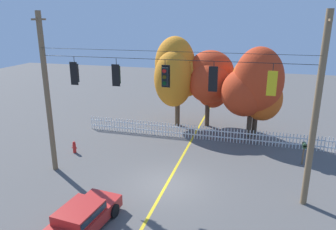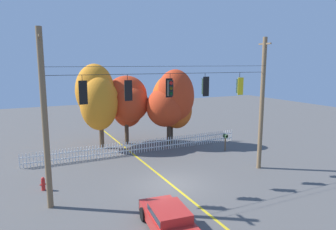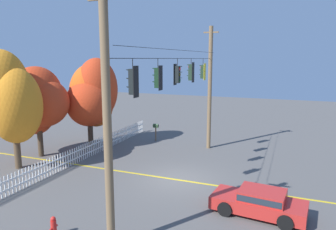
{
  "view_description": "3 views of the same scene",
  "coord_description": "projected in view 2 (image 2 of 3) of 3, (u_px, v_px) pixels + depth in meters",
  "views": [
    {
      "loc": [
        4.23,
        -15.0,
        8.73
      ],
      "look_at": [
        0.1,
        -0.09,
        4.0
      ],
      "focal_mm": 34.14,
      "sensor_mm": 36.0,
      "label": 1
    },
    {
      "loc": [
        -7.91,
        -16.01,
        7.37
      ],
      "look_at": [
        -0.28,
        -0.15,
        4.39
      ],
      "focal_mm": 32.73,
      "sensor_mm": 36.0,
      "label": 2
    },
    {
      "loc": [
        -15.85,
        -5.77,
        6.77
      ],
      "look_at": [
        -0.94,
        0.19,
        3.88
      ],
      "focal_mm": 33.57,
      "sensor_mm": 36.0,
      "label": 3
    }
  ],
  "objects": [
    {
      "name": "autumn_maple_mid",
      "position": [
        128.0,
        101.0,
        27.84
      ],
      "size": [
        3.81,
        3.9,
        6.27
      ],
      "color": "#473828",
      "rests_on": "ground"
    },
    {
      "name": "roadside_mailbox",
      "position": [
        225.0,
        137.0,
        25.93
      ],
      "size": [
        0.25,
        0.44,
        1.44
      ],
      "color": "brown",
      "rests_on": "ground"
    },
    {
      "name": "white_picket_fence",
      "position": [
        142.0,
        146.0,
        25.47
      ],
      "size": [
        18.44,
        0.06,
        1.07
      ],
      "color": "white",
      "rests_on": "ground"
    },
    {
      "name": "signal_support_span",
      "position": [
        171.0,
        110.0,
        18.07
      ],
      "size": [
        14.23,
        1.1,
        9.09
      ],
      "color": "brown",
      "rests_on": "ground"
    },
    {
      "name": "traffic_signal_northbound_secondary",
      "position": [
        128.0,
        90.0,
        16.71
      ],
      "size": [
        0.43,
        0.38,
        1.44
      ],
      "color": "black"
    },
    {
      "name": "fire_hydrant",
      "position": [
        43.0,
        184.0,
        17.91
      ],
      "size": [
        0.38,
        0.22,
        0.81
      ],
      "color": "red",
      "rests_on": "ground"
    },
    {
      "name": "traffic_signal_northbound_primary",
      "position": [
        83.0,
        92.0,
        15.68
      ],
      "size": [
        0.43,
        0.38,
        1.5
      ],
      "color": "black"
    },
    {
      "name": "traffic_signal_westbound_side",
      "position": [
        205.0,
        86.0,
        18.82
      ],
      "size": [
        0.43,
        0.38,
        1.42
      ],
      "color": "black"
    },
    {
      "name": "lane_centerline_stripe",
      "position": [
        171.0,
        184.0,
        18.84
      ],
      "size": [
        0.16,
        36.0,
        0.01
      ],
      "primitive_type": "cube",
      "color": "gold",
      "rests_on": "ground"
    },
    {
      "name": "traffic_signal_eastbound_side",
      "position": [
        170.0,
        88.0,
        17.82
      ],
      "size": [
        0.43,
        0.38,
        1.4
      ],
      "color": "black"
    },
    {
      "name": "parked_car",
      "position": [
        169.0,
        218.0,
        13.5
      ],
      "size": [
        2.14,
        4.16,
        1.15
      ],
      "color": "red",
      "rests_on": "ground"
    },
    {
      "name": "traffic_signal_southbound_primary",
      "position": [
        239.0,
        86.0,
        19.96
      ],
      "size": [
        0.43,
        0.38,
        1.46
      ],
      "color": "black"
    },
    {
      "name": "autumn_maple_far_west",
      "position": [
        173.0,
        104.0,
        27.77
      ],
      "size": [
        3.8,
        3.09,
        6.38
      ],
      "color": "#473828",
      "rests_on": "ground"
    },
    {
      "name": "autumn_maple_near_fence",
      "position": [
        99.0,
        98.0,
        26.19
      ],
      "size": [
        4.03,
        3.89,
        7.33
      ],
      "color": "brown",
      "rests_on": "ground"
    },
    {
      "name": "ground",
      "position": [
        171.0,
        184.0,
        18.84
      ],
      "size": [
        80.0,
        80.0,
        0.0
      ],
      "primitive_type": "plane",
      "color": "#565451"
    },
    {
      "name": "autumn_oak_far_east",
      "position": [
        171.0,
        101.0,
        27.26
      ],
      "size": [
        4.35,
        3.35,
        6.84
      ],
      "color": "#473828",
      "rests_on": "ground"
    }
  ]
}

